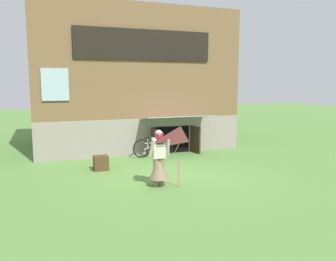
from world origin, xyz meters
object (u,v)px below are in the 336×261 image
object	(u,v)px
person	(159,163)
kite	(181,142)
bicycle_silver	(153,147)
wooden_crate	(101,163)

from	to	relation	value
person	kite	xyz separation A→B (m)	(0.40, -0.54, 0.61)
bicycle_silver	wooden_crate	distance (m)	2.56
person	bicycle_silver	size ratio (longest dim) A/B	0.93
kite	wooden_crate	distance (m)	3.35
person	wooden_crate	world-z (taller)	person
bicycle_silver	wooden_crate	xyz separation A→B (m)	(-2.17, -1.35, -0.13)
bicycle_silver	wooden_crate	bearing A→B (deg)	-153.01
person	kite	world-z (taller)	kite
person	bicycle_silver	bearing A→B (deg)	77.13
person	bicycle_silver	xyz separation A→B (m)	(1.00, 3.60, -0.27)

